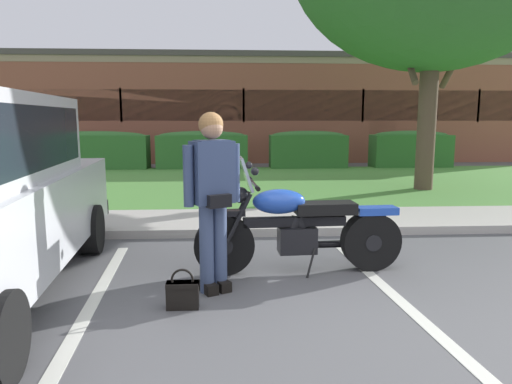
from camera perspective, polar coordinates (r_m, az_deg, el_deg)
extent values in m
plane|color=#565659|center=(4.01, 11.68, -15.51)|extent=(140.00, 140.00, 0.00)
cube|color=#B7B2A8|center=(6.73, 5.21, -4.72)|extent=(60.00, 0.20, 0.12)
cube|color=#B7B2A8|center=(7.55, 4.25, -3.35)|extent=(60.00, 1.50, 0.08)
cube|color=#518E3D|center=(11.80, 1.48, 1.09)|extent=(60.00, 7.17, 0.06)
cube|color=silver|center=(4.24, -20.30, -14.43)|extent=(0.42, 4.40, 0.01)
cube|color=silver|center=(4.36, 18.56, -13.69)|extent=(0.42, 4.40, 0.01)
cylinder|color=black|center=(4.99, -3.87, -6.50)|extent=(0.64, 0.14, 0.64)
cylinder|color=black|center=(4.99, -3.87, -6.50)|extent=(0.19, 0.13, 0.18)
cylinder|color=black|center=(5.30, 13.76, -5.80)|extent=(0.65, 0.22, 0.64)
cylinder|color=black|center=(5.30, 13.76, -5.80)|extent=(0.19, 0.21, 0.18)
cube|color=black|center=(4.91, -3.92, -2.56)|extent=(0.45, 0.16, 0.06)
cube|color=blue|center=(5.25, 14.41, -2.18)|extent=(0.45, 0.22, 0.08)
cylinder|color=black|center=(4.85, -2.26, -3.54)|extent=(0.31, 0.06, 0.58)
cylinder|color=black|center=(5.01, -2.39, -3.15)|extent=(0.31, 0.06, 0.58)
sphere|color=black|center=(4.88, -1.93, -0.36)|extent=(0.17, 0.17, 0.17)
cylinder|color=black|center=(4.88, -0.29, 1.06)|extent=(0.07, 0.72, 0.03)
cylinder|color=black|center=(4.52, 0.20, 0.43)|extent=(0.05, 0.10, 0.04)
cylinder|color=black|center=(5.23, -0.72, 1.60)|extent=(0.05, 0.10, 0.04)
sphere|color=black|center=(4.56, -0.13, 2.53)|extent=(0.08, 0.08, 0.08)
sphere|color=black|center=(5.15, -0.88, 3.27)|extent=(0.08, 0.08, 0.08)
cube|color=#B2BCC6|center=(4.86, -1.23, 2.21)|extent=(0.16, 0.37, 0.35)
cube|color=black|center=(5.02, 4.70, -3.59)|extent=(1.10, 0.16, 0.10)
ellipsoid|color=blue|center=(4.94, 2.80, -1.16)|extent=(0.58, 0.35, 0.26)
cube|color=black|center=(5.06, 8.39, -1.93)|extent=(0.65, 0.31, 0.12)
cube|color=black|center=(5.07, 5.01, -5.79)|extent=(0.41, 0.26, 0.28)
cylinder|color=black|center=(5.03, 4.65, -4.04)|extent=(0.18, 0.13, 0.21)
cylinder|color=black|center=(5.04, 5.41, -4.01)|extent=(0.18, 0.13, 0.21)
cylinder|color=black|center=(5.31, 8.63, -6.29)|extent=(0.60, 0.11, 0.08)
cylinder|color=black|center=(5.37, 10.70, -6.19)|extent=(0.60, 0.11, 0.08)
cylinder|color=black|center=(5.00, 6.70, -8.52)|extent=(0.12, 0.12, 0.30)
cube|color=black|center=(4.65, -4.23, -11.16)|extent=(0.21, 0.26, 0.10)
cube|color=black|center=(4.59, -5.82, -11.44)|extent=(0.21, 0.26, 0.10)
cylinder|color=#3D4C70|center=(4.55, -4.40, -6.59)|extent=(0.14, 0.14, 0.86)
cylinder|color=#3D4C70|center=(4.49, -6.01, -6.82)|extent=(0.14, 0.14, 0.86)
cube|color=navy|center=(4.38, -5.34, 2.40)|extent=(0.44, 0.37, 0.58)
cube|color=navy|center=(4.36, -5.39, 5.92)|extent=(0.36, 0.32, 0.06)
sphere|color=#A87A5B|center=(4.36, -5.41, 7.76)|extent=(0.21, 0.21, 0.21)
sphere|color=olive|center=(4.37, -5.51, 8.16)|extent=(0.23, 0.23, 0.23)
cube|color=black|center=(4.30, -4.53, -1.08)|extent=(0.24, 0.19, 0.12)
cylinder|color=navy|center=(4.50, -2.57, 2.33)|extent=(0.09, 0.09, 0.56)
cylinder|color=navy|center=(4.29, -8.22, 1.93)|extent=(0.09, 0.09, 0.56)
cube|color=black|center=(4.24, -8.90, -12.27)|extent=(0.28, 0.12, 0.24)
cube|color=black|center=(4.20, -8.94, -11.02)|extent=(0.28, 0.13, 0.04)
torus|color=black|center=(4.19, -8.94, -10.49)|extent=(0.20, 0.02, 0.20)
cube|color=black|center=(4.42, -24.96, 5.95)|extent=(0.27, 2.72, 0.55)
cube|color=black|center=(7.20, -25.03, -1.87)|extent=(1.90, 0.26, 0.20)
cylinder|color=black|center=(6.11, -19.45, -4.30)|extent=(0.29, 0.62, 0.60)
cylinder|color=brown|center=(11.17, 20.00, 7.58)|extent=(0.40, 0.40, 2.96)
cylinder|color=brown|center=(11.46, 23.00, 14.36)|extent=(0.14, 1.20, 1.09)
cylinder|color=brown|center=(11.05, 17.94, 15.17)|extent=(0.14, 1.11, 1.20)
cube|color=#336B2D|center=(15.81, -19.03, 4.51)|extent=(3.40, 0.90, 1.10)
ellipsoid|color=#336B2D|center=(15.78, -19.13, 6.50)|extent=(3.23, 0.84, 0.28)
cube|color=#336B2D|center=(15.25, -6.52, 4.79)|extent=(2.88, 0.90, 1.10)
ellipsoid|color=#336B2D|center=(15.22, -6.55, 6.86)|extent=(2.74, 0.84, 0.28)
cube|color=#336B2D|center=(15.44, 6.30, 4.85)|extent=(2.47, 0.90, 1.10)
ellipsoid|color=#336B2D|center=(15.41, 6.34, 6.89)|extent=(2.35, 0.84, 0.28)
cube|color=#336B2D|center=(16.37, 18.23, 4.68)|extent=(2.56, 0.90, 1.10)
ellipsoid|color=#336B2D|center=(16.34, 18.33, 6.60)|extent=(2.44, 0.84, 0.28)
cube|color=#93513D|center=(21.78, -1.91, 9.66)|extent=(25.62, 9.28, 3.82)
cube|color=#998466|center=(17.30, -1.53, 15.77)|extent=(25.62, 0.10, 0.24)
cube|color=#4C4742|center=(21.89, -1.94, 14.92)|extent=(25.87, 9.37, 0.20)
cube|color=#1E282D|center=(17.17, -1.51, 10.48)|extent=(21.77, 0.06, 1.10)
cube|color=#93513D|center=(17.57, -16.09, 10.10)|extent=(0.08, 0.04, 1.20)
cube|color=#93513D|center=(17.16, -1.51, 10.48)|extent=(0.08, 0.04, 1.20)
cube|color=#93513D|center=(17.84, 12.84, 10.20)|extent=(0.08, 0.04, 1.20)
cube|color=#93513D|center=(19.50, 25.40, 9.45)|extent=(0.08, 0.04, 1.20)
cube|color=#473323|center=(18.09, 15.06, 6.78)|extent=(1.00, 0.08, 2.10)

